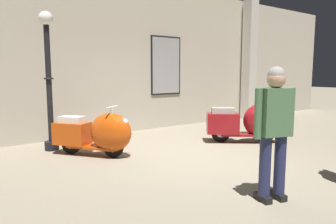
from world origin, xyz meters
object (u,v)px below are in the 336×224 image
object	(u,v)px
lamppost	(49,77)
scooter_0	(99,133)
visitor_0	(274,125)
scooter_1	(250,122)

from	to	relation	value
lamppost	scooter_0	bearing A→B (deg)	-59.13
lamppost	visitor_0	bearing A→B (deg)	-70.35
scooter_0	lamppost	xyz separation A→B (m)	(-0.60, 1.01, 1.05)
scooter_0	scooter_1	size ratio (longest dim) A/B	0.94
scooter_0	lamppost	world-z (taller)	lamppost
scooter_1	visitor_0	distance (m)	3.32
scooter_0	lamppost	bearing A→B (deg)	173.79
scooter_0	scooter_1	distance (m)	3.37
scooter_0	visitor_0	bearing A→B (deg)	-21.38
scooter_1	lamppost	xyz separation A→B (m)	(-3.85, 1.90, 1.01)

